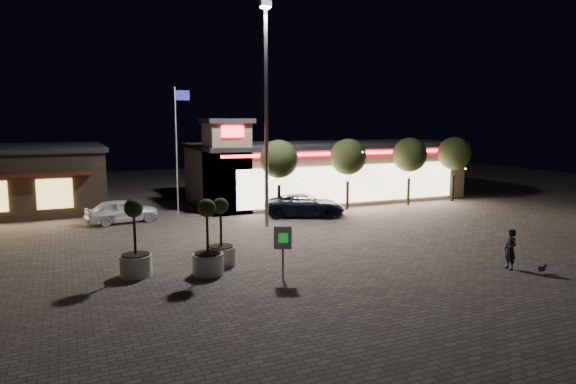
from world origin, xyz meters
name	(u,v)px	position (x,y,z in m)	size (l,w,h in m)	color
ground	(292,267)	(0.00, 0.00, 0.00)	(90.00, 90.00, 0.00)	#6C6157
retail_building	(321,170)	(9.51, 15.82, 2.21)	(20.40, 8.40, 6.10)	tan
floodlight_pole	(266,101)	(2.00, 8.00, 7.02)	(0.60, 0.40, 12.38)	gray
flagpole	(178,141)	(-1.90, 13.00, 4.74)	(0.95, 0.10, 8.00)	white
string_tree_a	(279,159)	(4.00, 11.00, 3.56)	(2.42, 2.42, 4.79)	#332319
string_tree_b	(348,157)	(9.00, 11.00, 3.56)	(2.42, 2.42, 4.79)	#332319
string_tree_c	(410,155)	(14.00, 11.00, 3.56)	(2.42, 2.42, 4.79)	#332319
string_tree_d	(454,154)	(18.00, 11.00, 3.56)	(2.42, 2.42, 4.79)	#332319
pickup_truck	(305,205)	(5.33, 9.95, 0.70)	(2.34, 5.07, 1.41)	black
white_sedan	(122,211)	(-5.41, 12.44, 0.71)	(1.67, 4.14, 1.41)	white
pedestrian	(510,250)	(7.92, -3.85, 0.83)	(0.60, 0.40, 1.65)	black
dog	(543,267)	(8.68, -4.79, 0.25)	(0.47, 0.27, 0.25)	#59514C
planter_left	(135,252)	(-6.04, 1.32, 0.94)	(1.23, 1.23, 3.03)	beige
planter_mid	(221,244)	(-2.59, 1.46, 0.88)	(1.16, 1.16, 2.84)	beige
planter_right	(208,251)	(-3.41, 0.47, 0.92)	(1.21, 1.21, 2.98)	beige
valet_sign	(283,242)	(-0.99, -1.33, 1.43)	(0.64, 0.32, 2.04)	gray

